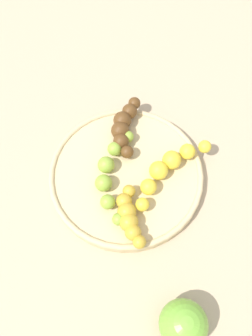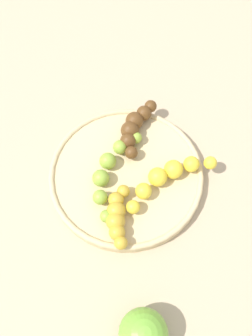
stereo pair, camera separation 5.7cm
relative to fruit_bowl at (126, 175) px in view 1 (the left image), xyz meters
name	(u,v)px [view 1 (the left image)]	position (x,y,z in m)	size (l,w,h in m)	color
ground_plane	(126,178)	(0.00, 0.00, -0.01)	(2.40, 2.40, 0.00)	tan
fruit_bowl	(126,175)	(0.00, 0.00, 0.00)	(0.26, 0.26, 0.02)	#D1B784
banana_yellow	(168,168)	(0.01, -0.07, 0.02)	(0.13, 0.13, 0.03)	yellow
banana_overripe	(124,126)	(0.08, 0.01, 0.02)	(0.13, 0.05, 0.03)	#593819
banana_green	(110,174)	(-0.01, 0.03, 0.02)	(0.17, 0.06, 0.03)	#8CAD38
banana_spotted	(130,216)	(-0.08, -0.01, 0.02)	(0.10, 0.05, 0.03)	gold
apple_green	(183,324)	(-0.23, -0.09, 0.02)	(0.07, 0.07, 0.07)	#72B238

